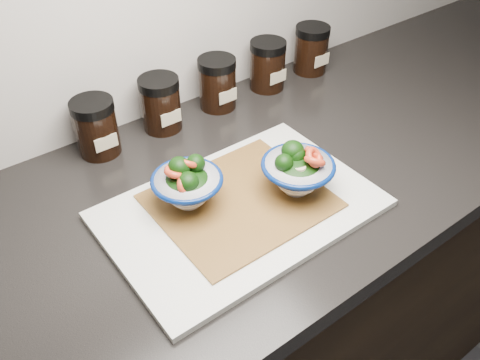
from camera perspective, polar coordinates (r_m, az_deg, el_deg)
cabinet at (r=1.32m, az=3.80°, el=-14.23°), size 3.43×0.58×0.86m
countertop at (r=0.99m, az=4.90°, el=1.24°), size 3.50×0.60×0.04m
cutting_board at (r=0.86m, az=0.06°, el=-3.28°), size 0.45×0.30×0.01m
bamboo_mat at (r=0.87m, az=-0.00°, el=-2.34°), size 0.28×0.24×0.00m
bowl_left at (r=0.84m, az=-5.96°, el=-0.57°), size 0.12×0.12×0.09m
bowl_right at (r=0.87m, az=6.48°, el=1.01°), size 0.13×0.13×0.10m
spice_jar_a at (r=1.00m, az=-15.85°, el=5.72°), size 0.08×0.08×0.11m
spice_jar_b at (r=1.05m, az=-8.90°, el=8.46°), size 0.08×0.08×0.11m
spice_jar_c at (r=1.11m, az=-2.56°, el=10.81°), size 0.08×0.08×0.11m
spice_jar_d at (r=1.19m, az=3.10°, el=12.77°), size 0.08×0.08×0.11m
spice_jar_e at (r=1.27m, az=8.00°, el=14.35°), size 0.08×0.08×0.11m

